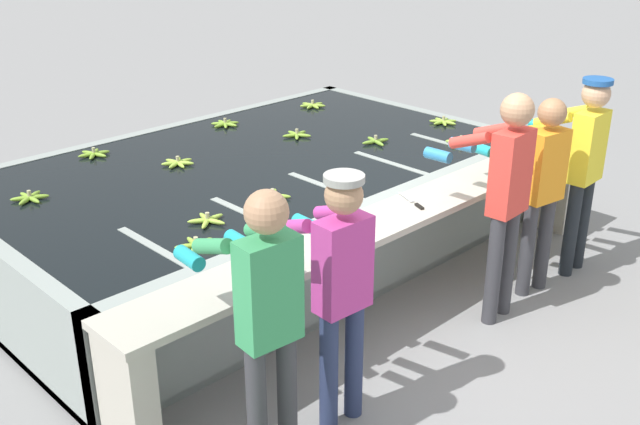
% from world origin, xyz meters
% --- Properties ---
extents(ground_plane, '(80.00, 80.00, 0.00)m').
position_xyz_m(ground_plane, '(0.00, 0.00, 0.00)').
color(ground_plane, gray).
rests_on(ground_plane, ground).
extents(wash_tank, '(4.71, 2.82, 0.82)m').
position_xyz_m(wash_tank, '(0.00, 1.85, 0.41)').
color(wash_tank, gray).
rests_on(wash_tank, ground).
extents(work_ledge, '(4.71, 0.45, 0.82)m').
position_xyz_m(work_ledge, '(0.00, 0.23, 0.60)').
color(work_ledge, '#B7B2A3').
rests_on(work_ledge, ground).
extents(worker_0, '(0.44, 0.73, 1.65)m').
position_xyz_m(worker_0, '(-1.75, -0.37, 0.99)').
color(worker_0, '#38383D').
rests_on(worker_0, ground).
extents(worker_1, '(0.43, 0.72, 1.58)m').
position_xyz_m(worker_1, '(-1.20, -0.35, 0.95)').
color(worker_1, navy).
rests_on(worker_1, ground).
extents(worker_2, '(0.43, 0.73, 1.72)m').
position_xyz_m(worker_2, '(0.50, -0.33, 1.04)').
color(worker_2, '#38383D').
rests_on(worker_2, ground).
extents(worker_3, '(0.48, 0.73, 1.58)m').
position_xyz_m(worker_3, '(1.06, -0.29, 0.94)').
color(worker_3, '#38383D').
rests_on(worker_3, ground).
extents(worker_4, '(0.42, 0.72, 1.64)m').
position_xyz_m(worker_4, '(1.60, -0.34, 0.99)').
color(worker_4, '#1E2328').
rests_on(worker_4, ground).
extents(banana_bunch_floating_0, '(0.27, 0.28, 0.08)m').
position_xyz_m(banana_bunch_floating_0, '(-1.08, 1.04, 0.84)').
color(banana_bunch_floating_0, '#9EC642').
rests_on(banana_bunch_floating_0, wash_tank).
extents(banana_bunch_floating_1, '(0.24, 0.24, 0.08)m').
position_xyz_m(banana_bunch_floating_1, '(-0.46, 1.06, 0.84)').
color(banana_bunch_floating_1, '#8CB738').
rests_on(banana_bunch_floating_1, wash_tank).
extents(banana_bunch_floating_2, '(0.28, 0.28, 0.08)m').
position_xyz_m(banana_bunch_floating_2, '(0.46, 2.84, 0.84)').
color(banana_bunch_floating_2, '#7FAD33').
rests_on(banana_bunch_floating_2, wash_tank).
extents(banana_bunch_floating_3, '(0.28, 0.28, 0.08)m').
position_xyz_m(banana_bunch_floating_3, '(1.10, 1.42, 0.84)').
color(banana_bunch_floating_3, '#75A333').
rests_on(banana_bunch_floating_3, wash_tank).
extents(banana_bunch_floating_4, '(0.27, 0.28, 0.08)m').
position_xyz_m(banana_bunch_floating_4, '(-1.38, 0.76, 0.84)').
color(banana_bunch_floating_4, '#8CB738').
rests_on(banana_bunch_floating_4, wash_tank).
extents(banana_bunch_floating_5, '(0.28, 0.27, 0.08)m').
position_xyz_m(banana_bunch_floating_5, '(0.72, 2.08, 0.84)').
color(banana_bunch_floating_5, '#7FAD33').
rests_on(banana_bunch_floating_5, wash_tank).
extents(banana_bunch_floating_6, '(0.27, 0.28, 0.08)m').
position_xyz_m(banana_bunch_floating_6, '(-0.54, 2.20, 0.84)').
color(banana_bunch_floating_6, '#9EC642').
rests_on(banana_bunch_floating_6, wash_tank).
extents(banana_bunch_floating_7, '(0.27, 0.28, 0.08)m').
position_xyz_m(banana_bunch_floating_7, '(-1.79, 2.31, 0.84)').
color(banana_bunch_floating_7, '#7FAD33').
rests_on(banana_bunch_floating_7, wash_tank).
extents(banana_bunch_floating_8, '(0.28, 0.28, 0.08)m').
position_xyz_m(banana_bunch_floating_8, '(2.07, 1.38, 0.84)').
color(banana_bunch_floating_8, '#93BC3D').
rests_on(banana_bunch_floating_8, wash_tank).
extents(banana_bunch_floating_9, '(0.28, 0.27, 0.08)m').
position_xyz_m(banana_bunch_floating_9, '(1.65, 0.86, 0.84)').
color(banana_bunch_floating_9, '#93BC3D').
rests_on(banana_bunch_floating_9, wash_tank).
extents(banana_bunch_floating_10, '(0.28, 0.28, 0.08)m').
position_xyz_m(banana_bunch_floating_10, '(-0.93, 2.90, 0.84)').
color(banana_bunch_floating_10, '#7FAD33').
rests_on(banana_bunch_floating_10, wash_tank).
extents(banana_bunch_floating_11, '(0.28, 0.28, 0.08)m').
position_xyz_m(banana_bunch_floating_11, '(1.57, 2.75, 0.84)').
color(banana_bunch_floating_11, '#93BC3D').
rests_on(banana_bunch_floating_11, wash_tank).
extents(banana_bunch_ledge_0, '(0.28, 0.28, 0.08)m').
position_xyz_m(banana_bunch_ledge_0, '(1.87, 0.23, 0.84)').
color(banana_bunch_ledge_0, '#8CB738').
rests_on(banana_bunch_ledge_0, work_ledge).
extents(knife_0, '(0.34, 0.15, 0.02)m').
position_xyz_m(knife_0, '(-0.47, 0.23, 0.83)').
color(knife_0, silver).
rests_on(knife_0, work_ledge).
extents(knife_1, '(0.16, 0.34, 0.02)m').
position_xyz_m(knife_1, '(0.21, 0.24, 0.83)').
color(knife_1, silver).
rests_on(knife_1, work_ledge).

